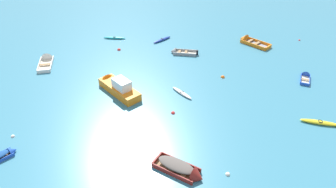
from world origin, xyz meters
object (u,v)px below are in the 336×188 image
object	(u,v)px
kayak_white_far_back	(182,93)
mooring_buoy_trailing	(173,113)
rowboat_blue_far_left	(2,155)
kayak_yellow_midfield_left	(320,122)
rowboat_blue_back_row_center	(305,76)
kayak_deep_blue_cluster_inner	(162,40)
mooring_buoy_between_boats_right	(299,40)
kayak_turquoise_near_right	(115,38)
motor_launch_orange_outer_left	(117,86)
rowboat_maroon_near_camera	(184,170)
mooring_buoy_midfield	(228,175)
mooring_buoy_between_boats_left	(223,77)
rowboat_orange_distant_center	(248,41)
rowboat_grey_cluster_outer	(179,52)
rowboat_white_center	(47,60)
mooring_buoy_far_field	(119,50)
mooring_buoy_near_foreground	(13,137)

from	to	relation	value
kayak_white_far_back	mooring_buoy_trailing	xyz separation A→B (m)	(-1.12, -3.32, -0.14)
rowboat_blue_far_left	kayak_white_far_back	bearing A→B (deg)	29.53
kayak_yellow_midfield_left	rowboat_blue_back_row_center	bearing A→B (deg)	75.91
kayak_deep_blue_cluster_inner	mooring_buoy_trailing	size ratio (longest dim) A/B	7.08
rowboat_blue_back_row_center	mooring_buoy_between_boats_right	xyz separation A→B (m)	(3.45, 10.28, -0.15)
kayak_turquoise_near_right	motor_launch_orange_outer_left	size ratio (longest dim) A/B	0.56
rowboat_maroon_near_camera	mooring_buoy_midfield	xyz separation A→B (m)	(3.30, -0.26, -0.32)
kayak_white_far_back	rowboat_maroon_near_camera	world-z (taller)	rowboat_maroon_near_camera
rowboat_blue_back_row_center	rowboat_maroon_near_camera	world-z (taller)	rowboat_maroon_near_camera
mooring_buoy_between_boats_left	rowboat_blue_back_row_center	bearing A→B (deg)	-2.64
rowboat_blue_back_row_center	rowboat_orange_distant_center	bearing A→B (deg)	112.50
rowboat_grey_cluster_outer	rowboat_white_center	bearing A→B (deg)	-174.88
mooring_buoy_trailing	mooring_buoy_far_field	xyz separation A→B (m)	(-6.52, 14.25, 0.00)
rowboat_orange_distant_center	rowboat_blue_far_left	size ratio (longest dim) A/B	1.63
rowboat_white_center	mooring_buoy_between_boats_left	distance (m)	21.92
kayak_white_far_back	rowboat_orange_distant_center	bearing A→B (deg)	51.01
motor_launch_orange_outer_left	kayak_yellow_midfield_left	bearing A→B (deg)	-18.17
mooring_buoy_near_foreground	mooring_buoy_trailing	bearing A→B (deg)	11.15
rowboat_grey_cluster_outer	motor_launch_orange_outer_left	bearing A→B (deg)	-129.40
kayak_yellow_midfield_left	kayak_deep_blue_cluster_inner	distance (m)	23.88
mooring_buoy_trailing	kayak_turquoise_near_right	bearing A→B (deg)	112.58
kayak_turquoise_near_right	rowboat_grey_cluster_outer	bearing A→B (deg)	-29.71
kayak_white_far_back	mooring_buoy_between_boats_left	world-z (taller)	kayak_white_far_back
rowboat_maroon_near_camera	mooring_buoy_far_field	bearing A→B (deg)	107.70
rowboat_maroon_near_camera	mooring_buoy_near_foreground	distance (m)	15.45
kayak_white_far_back	rowboat_white_center	size ratio (longest dim) A/B	0.61
rowboat_blue_back_row_center	mooring_buoy_trailing	world-z (taller)	rowboat_blue_back_row_center
rowboat_orange_distant_center	mooring_buoy_near_foreground	size ratio (longest dim) A/B	12.86
kayak_white_far_back	rowboat_blue_far_left	world-z (taller)	rowboat_blue_far_left
rowboat_maroon_near_camera	rowboat_white_center	size ratio (longest dim) A/B	0.96
rowboat_grey_cluster_outer	kayak_turquoise_near_right	xyz separation A→B (m)	(-8.93, 5.10, -0.03)
rowboat_blue_back_row_center	rowboat_white_center	size ratio (longest dim) A/B	0.65
mooring_buoy_between_boats_right	rowboat_maroon_near_camera	bearing A→B (deg)	-127.76
kayak_turquoise_near_right	mooring_buoy_trailing	world-z (taller)	kayak_turquoise_near_right
mooring_buoy_between_boats_left	mooring_buoy_between_boats_right	bearing A→B (deg)	37.30
mooring_buoy_trailing	mooring_buoy_near_foreground	size ratio (longest dim) A/B	1.16
kayak_deep_blue_cluster_inner	mooring_buoy_near_foreground	distance (m)	24.09
kayak_deep_blue_cluster_inner	mooring_buoy_between_boats_left	bearing A→B (deg)	-57.38
kayak_turquoise_near_right	kayak_deep_blue_cluster_inner	distance (m)	6.91
rowboat_white_center	mooring_buoy_between_boats_left	bearing A→B (deg)	-12.85
kayak_white_far_back	mooring_buoy_far_field	xyz separation A→B (m)	(-7.64, 10.93, -0.14)
mooring_buoy_trailing	mooring_buoy_between_boats_right	bearing A→B (deg)	40.75
motor_launch_orange_outer_left	mooring_buoy_midfield	size ratio (longest dim) A/B	15.75
kayak_yellow_midfield_left	mooring_buoy_trailing	world-z (taller)	kayak_yellow_midfield_left
mooring_buoy_far_field	mooring_buoy_midfield	bearing A→B (deg)	-65.08
mooring_buoy_far_field	mooring_buoy_between_boats_left	bearing A→B (deg)	-31.40
kayak_deep_blue_cluster_inner	mooring_buoy_between_boats_left	distance (m)	12.51
rowboat_blue_back_row_center	kayak_turquoise_near_right	size ratio (longest dim) A/B	0.87
rowboat_grey_cluster_outer	kayak_deep_blue_cluster_inner	size ratio (longest dim) A/B	1.33
rowboat_grey_cluster_outer	mooring_buoy_midfield	xyz separation A→B (m)	(2.30, -20.76, -0.18)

